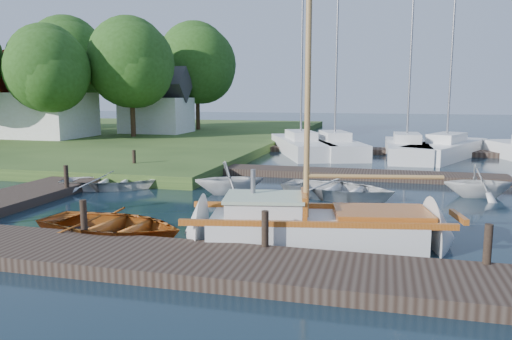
% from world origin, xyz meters
% --- Properties ---
extents(ground, '(160.00, 160.00, 0.00)m').
position_xyz_m(ground, '(0.00, 0.00, 0.00)').
color(ground, black).
rests_on(ground, ground).
extents(near_dock, '(18.00, 2.20, 0.30)m').
position_xyz_m(near_dock, '(0.00, -6.00, 0.15)').
color(near_dock, black).
rests_on(near_dock, ground).
extents(left_dock, '(2.20, 18.00, 0.30)m').
position_xyz_m(left_dock, '(-8.00, 2.00, 0.15)').
color(left_dock, black).
rests_on(left_dock, ground).
extents(far_dock, '(14.00, 1.60, 0.30)m').
position_xyz_m(far_dock, '(2.00, 6.50, 0.15)').
color(far_dock, black).
rests_on(far_dock, ground).
extents(pontoon, '(30.00, 1.60, 0.30)m').
position_xyz_m(pontoon, '(10.00, 16.00, 0.15)').
color(pontoon, black).
rests_on(pontoon, ground).
extents(shore, '(50.00, 40.00, 0.50)m').
position_xyz_m(shore, '(-28.00, 22.00, 0.25)').
color(shore, '#2E481D').
rests_on(shore, ground).
extents(mooring_post_1, '(0.16, 0.16, 0.80)m').
position_xyz_m(mooring_post_1, '(-3.00, -5.00, 0.70)').
color(mooring_post_1, black).
rests_on(mooring_post_1, near_dock).
extents(mooring_post_2, '(0.16, 0.16, 0.80)m').
position_xyz_m(mooring_post_2, '(1.50, -5.00, 0.70)').
color(mooring_post_2, black).
rests_on(mooring_post_2, near_dock).
extents(mooring_post_3, '(0.16, 0.16, 0.80)m').
position_xyz_m(mooring_post_3, '(6.00, -5.00, 0.70)').
color(mooring_post_3, black).
rests_on(mooring_post_3, near_dock).
extents(mooring_post_4, '(0.16, 0.16, 0.80)m').
position_xyz_m(mooring_post_4, '(-7.00, 0.00, 0.70)').
color(mooring_post_4, black).
rests_on(mooring_post_4, left_dock).
extents(mooring_post_5, '(0.16, 0.16, 0.80)m').
position_xyz_m(mooring_post_5, '(-7.00, 5.00, 0.70)').
color(mooring_post_5, black).
rests_on(mooring_post_5, left_dock).
extents(sailboat, '(7.39, 3.25, 9.83)m').
position_xyz_m(sailboat, '(2.55, -3.57, 0.34)').
color(sailboat, silver).
rests_on(sailboat, ground).
extents(dinghy, '(4.24, 3.26, 0.82)m').
position_xyz_m(dinghy, '(-2.69, -4.29, 0.41)').
color(dinghy, '#90440E').
rests_on(dinghy, ground).
extents(tender_a, '(4.10, 3.35, 0.74)m').
position_xyz_m(tender_a, '(-6.23, 1.54, 0.37)').
color(tender_a, silver).
rests_on(tender_a, ground).
extents(tender_b, '(3.13, 2.95, 1.30)m').
position_xyz_m(tender_b, '(-1.45, 1.75, 0.65)').
color(tender_b, silver).
rests_on(tender_b, ground).
extents(tender_c, '(4.62, 3.83, 0.83)m').
position_xyz_m(tender_c, '(2.44, 2.03, 0.41)').
color(tender_c, silver).
rests_on(tender_c, ground).
extents(tender_d, '(2.73, 2.47, 1.26)m').
position_xyz_m(tender_d, '(7.24, 3.43, 0.63)').
color(tender_d, silver).
rests_on(tender_d, ground).
extents(marina_boat_0, '(5.26, 8.84, 10.39)m').
position_xyz_m(marina_boat_0, '(-0.96, 14.53, 0.56)').
color(marina_boat_0, silver).
rests_on(marina_boat_0, ground).
extents(marina_boat_1, '(4.59, 7.92, 10.28)m').
position_xyz_m(marina_boat_1, '(1.07, 14.59, 0.57)').
color(marina_boat_1, silver).
rests_on(marina_boat_1, ground).
extents(marina_boat_2, '(2.36, 7.44, 12.44)m').
position_xyz_m(marina_boat_2, '(5.19, 14.14, 0.59)').
color(marina_boat_2, silver).
rests_on(marina_boat_2, ground).
extents(marina_boat_3, '(5.44, 8.41, 10.98)m').
position_xyz_m(marina_boat_3, '(7.38, 14.69, 0.57)').
color(marina_boat_3, silver).
rests_on(marina_boat_3, ground).
extents(house_a, '(6.30, 5.00, 6.29)m').
position_xyz_m(house_a, '(-20.00, 16.00, 2.96)').
color(house_a, silver).
rests_on(house_a, shore).
extents(house_c, '(5.25, 4.00, 5.28)m').
position_xyz_m(house_c, '(-14.00, 22.00, 2.58)').
color(house_c, silver).
rests_on(house_c, shore).
extents(tree_2, '(5.83, 5.75, 7.82)m').
position_xyz_m(tree_2, '(-18.00, 14.05, 5.25)').
color(tree_2, '#332114').
rests_on(tree_2, shore).
extents(tree_3, '(6.41, 6.38, 8.74)m').
position_xyz_m(tree_3, '(-14.00, 18.05, 5.81)').
color(tree_3, '#332114').
rests_on(tree_3, shore).
extents(tree_4, '(7.01, 7.01, 9.66)m').
position_xyz_m(tree_4, '(-22.00, 22.05, 6.37)').
color(tree_4, '#332114').
rests_on(tree_4, shore).
extents(tree_7, '(6.83, 6.83, 9.38)m').
position_xyz_m(tree_7, '(-12.00, 26.05, 6.20)').
color(tree_7, '#332114').
rests_on(tree_7, shore).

